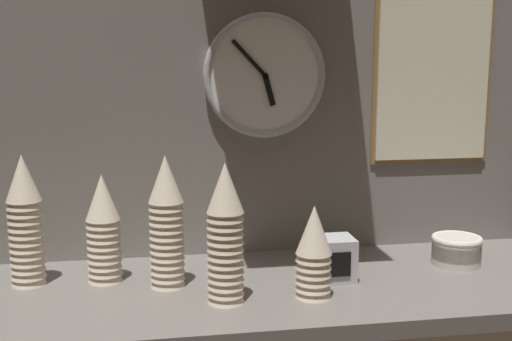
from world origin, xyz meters
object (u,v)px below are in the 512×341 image
object	(u,v)px
cup_stack_far_left	(25,220)
bowl_stack_far_right	(456,249)
cup_stack_center_right	(314,252)
wall_clock	(265,76)
cup_stack_left	(103,228)
cup_stack_center_left	(166,222)
cup_stack_center	(225,233)
napkin_dispenser	(335,258)
menu_board	(434,56)

from	to	relation	value
cup_stack_far_left	bowl_stack_far_right	size ratio (longest dim) A/B	2.42
cup_stack_center_right	wall_clock	bearing A→B (deg)	98.25
cup_stack_left	cup_stack_center_left	bearing A→B (deg)	-22.00
cup_stack_center	wall_clock	world-z (taller)	wall_clock
cup_stack_center_right	wall_clock	xyz separation A→B (m)	(-0.05, 0.35, 0.39)
cup_stack_far_left	napkin_dispenser	world-z (taller)	cup_stack_far_left
cup_stack_center_left	wall_clock	bearing A→B (deg)	38.52
cup_stack_center_right	wall_clock	world-z (taller)	wall_clock
cup_stack_far_left	wall_clock	xyz separation A→B (m)	(0.61, 0.15, 0.33)
menu_board	napkin_dispenser	distance (m)	0.65
cup_stack_center	napkin_dispenser	world-z (taller)	cup_stack_center
cup_stack_center	cup_stack_far_left	xyz separation A→B (m)	(-0.46, 0.19, 0.00)
cup_stack_far_left	bowl_stack_far_right	bearing A→B (deg)	-1.84
napkin_dispenser	menu_board	bearing A→B (deg)	35.58
wall_clock	bowl_stack_far_right	bearing A→B (deg)	-21.00
cup_stack_left	cup_stack_center_left	xyz separation A→B (m)	(0.15, -0.06, 0.03)
cup_stack_left	menu_board	xyz separation A→B (m)	(0.91, 0.17, 0.41)
cup_stack_far_left	cup_stack_center_right	xyz separation A→B (m)	(0.66, -0.20, -0.05)
cup_stack_center_left	menu_board	world-z (taller)	menu_board
cup_stack_left	cup_stack_far_left	xyz separation A→B (m)	(-0.18, 0.01, 0.03)
cup_stack_left	wall_clock	size ratio (longest dim) A/B	0.80
bowl_stack_far_right	napkin_dispenser	bearing A→B (deg)	-170.76
bowl_stack_far_right	menu_board	bearing A→B (deg)	89.70
cup_stack_center_left	wall_clock	distance (m)	0.49
cup_stack_center_left	napkin_dispenser	xyz separation A→B (m)	(0.41, -0.02, -0.11)
bowl_stack_far_right	wall_clock	world-z (taller)	wall_clock
cup_stack_far_left	wall_clock	size ratio (longest dim) A/B	0.96
cup_stack_far_left	cup_stack_center_left	world-z (taller)	same
bowl_stack_far_right	cup_stack_center	bearing A→B (deg)	-165.95
cup_stack_far_left	wall_clock	distance (m)	0.71
wall_clock	cup_stack_center_left	bearing A→B (deg)	-141.48
cup_stack_left	bowl_stack_far_right	xyz separation A→B (m)	(0.91, -0.03, -0.09)
cup_stack_left	bowl_stack_far_right	distance (m)	0.91
cup_stack_center_left	cup_stack_far_left	bearing A→B (deg)	168.18
cup_stack_center_left	cup_stack_center_right	xyz separation A→B (m)	(0.33, -0.13, -0.05)
cup_stack_far_left	menu_board	size ratio (longest dim) A/B	0.52
cup_stack_center	menu_board	world-z (taller)	menu_board
cup_stack_center_right	napkin_dispenser	size ratio (longest dim) A/B	2.01
bowl_stack_far_right	cup_stack_left	bearing A→B (deg)	178.34
cup_stack_far_left	bowl_stack_far_right	xyz separation A→B (m)	(1.09, -0.04, -0.12)
bowl_stack_far_right	menu_board	xyz separation A→B (m)	(0.00, 0.19, 0.50)
cup_stack_center_left	wall_clock	world-z (taller)	wall_clock
cup_stack_left	cup_stack_center_left	size ratio (longest dim) A/B	0.84
bowl_stack_far_right	wall_clock	size ratio (longest dim) A/B	0.39
cup_stack_center	napkin_dispenser	bearing A→B (deg)	19.72
cup_stack_left	napkin_dispenser	distance (m)	0.57
cup_stack_far_left	cup_stack_center_left	xyz separation A→B (m)	(0.33, -0.07, 0.00)
cup_stack_left	cup_stack_center	world-z (taller)	cup_stack_center
bowl_stack_far_right	menu_board	world-z (taller)	menu_board
cup_stack_left	cup_stack_center_right	bearing A→B (deg)	-21.57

